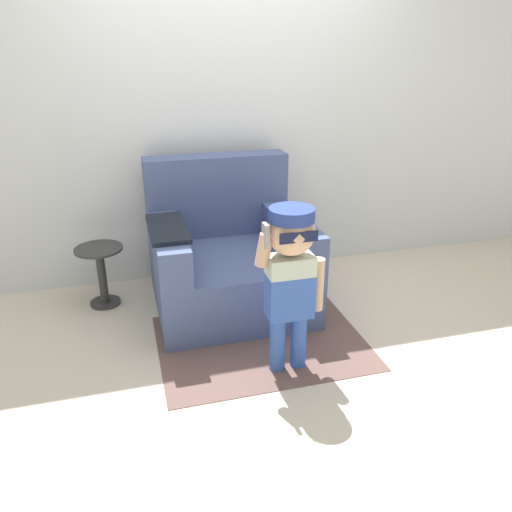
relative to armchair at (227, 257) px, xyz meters
The scene contains 6 objects.
ground_plane 0.39m from the armchair, 39.60° to the right, with size 10.00×10.00×0.00m, color beige.
wall_back 1.12m from the armchair, 75.90° to the left, with size 10.00×0.05×2.60m.
armchair is the anchor object (origin of this frame).
person_child 0.97m from the armchair, 80.13° to the right, with size 0.40×0.30×0.98m.
side_table 0.91m from the armchair, 168.24° to the left, with size 0.34×0.34×0.44m.
rug 0.71m from the armchair, 82.70° to the right, with size 1.30×0.99×0.01m.
Camera 1 is at (-0.82, -3.12, 1.76)m, focal length 35.00 mm.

